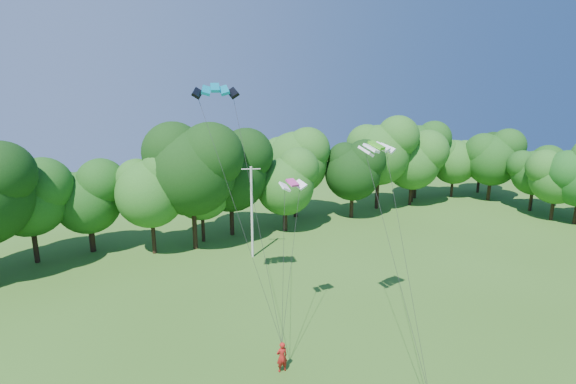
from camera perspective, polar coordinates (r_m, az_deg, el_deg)
utility_pole at (r=42.71m, az=-4.62°, el=-2.51°), size 1.66×0.80×8.92m
kite_flyer_left at (r=27.81m, az=-0.78°, el=-20.20°), size 0.72×0.50×1.88m
kite_teal at (r=31.11m, az=-9.25°, el=12.94°), size 3.22×2.22×0.63m
kite_green at (r=28.77m, az=11.18°, el=5.85°), size 2.59×1.47×0.49m
kite_pink at (r=28.90m, az=0.57°, el=1.21°), size 1.75×0.86×0.41m
tree_back_center at (r=44.88m, az=-12.16°, el=3.32°), size 9.48×9.48×13.79m
tree_back_east at (r=65.14m, az=15.69°, el=3.86°), size 6.50×6.50×9.46m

